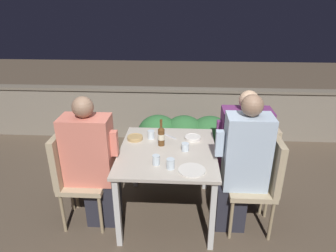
# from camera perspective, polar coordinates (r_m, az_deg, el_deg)

# --- Properties ---
(ground_plane) EXTENTS (16.00, 16.00, 0.00)m
(ground_plane) POSITION_cam_1_polar(r_m,az_deg,el_deg) (3.33, -0.08, -16.11)
(ground_plane) COLOR brown
(parapet_wall) EXTENTS (9.00, 0.18, 0.82)m
(parapet_wall) POSITION_cam_1_polar(r_m,az_deg,el_deg) (4.74, 1.19, 2.47)
(parapet_wall) COLOR gray
(parapet_wall) RESTS_ON ground_plane
(dining_table) EXTENTS (0.93, 1.04, 0.75)m
(dining_table) POSITION_cam_1_polar(r_m,az_deg,el_deg) (2.94, -0.08, -6.15)
(dining_table) COLOR #BCB2A3
(dining_table) RESTS_ON ground_plane
(planter_hedge) EXTENTS (1.18, 0.47, 0.76)m
(planter_hedge) POSITION_cam_1_polar(r_m,az_deg,el_deg) (3.83, 3.03, -2.90)
(planter_hedge) COLOR brown
(planter_hedge) RESTS_ON ground_plane
(chair_left_near) EXTENTS (0.43, 0.43, 0.98)m
(chair_left_near) POSITION_cam_1_polar(r_m,az_deg,el_deg) (3.04, -17.66, -8.06)
(chair_left_near) COLOR tan
(chair_left_near) RESTS_ON ground_plane
(person_coral_top) EXTENTS (0.51, 0.26, 1.33)m
(person_coral_top) POSITION_cam_1_polar(r_m,az_deg,el_deg) (2.94, -14.12, -6.93)
(person_coral_top) COLOR #282833
(person_coral_top) RESTS_ON ground_plane
(chair_left_far) EXTENTS (0.43, 0.43, 0.98)m
(chair_left_far) POSITION_cam_1_polar(r_m,az_deg,el_deg) (3.31, -16.35, -5.17)
(chair_left_far) COLOR tan
(chair_left_far) RESTS_ON ground_plane
(chair_right_near) EXTENTS (0.43, 0.43, 0.98)m
(chair_right_near) POSITION_cam_1_polar(r_m,az_deg,el_deg) (2.95, 17.55, -9.09)
(chair_right_near) COLOR tan
(chair_right_near) RESTS_ON ground_plane
(person_blue_shirt) EXTENTS (0.49, 0.26, 1.37)m
(person_blue_shirt) POSITION_cam_1_polar(r_m,az_deg,el_deg) (2.85, 13.87, -7.27)
(person_blue_shirt) COLOR #282833
(person_blue_shirt) RESTS_ON ground_plane
(chair_right_far) EXTENTS (0.43, 0.43, 0.98)m
(chair_right_far) POSITION_cam_1_polar(r_m,az_deg,el_deg) (3.23, 16.96, -6.00)
(chair_right_far) COLOR tan
(chair_right_far) RESTS_ON ground_plane
(person_purple_stripe) EXTENTS (0.52, 0.26, 1.31)m
(person_purple_stripe) POSITION_cam_1_polar(r_m,az_deg,el_deg) (3.15, 13.51, -4.88)
(person_purple_stripe) COLOR #282833
(person_purple_stripe) RESTS_ON ground_plane
(beer_bottle) EXTENTS (0.07, 0.07, 0.27)m
(beer_bottle) POSITION_cam_1_polar(r_m,az_deg,el_deg) (2.95, -1.29, -1.83)
(beer_bottle) COLOR brown
(beer_bottle) RESTS_ON dining_table
(plate_0) EXTENTS (0.24, 0.24, 0.01)m
(plate_0) POSITION_cam_1_polar(r_m,az_deg,el_deg) (2.59, 4.57, -8.37)
(plate_0) COLOR silver
(plate_0) RESTS_ON dining_table
(bowl_0) EXTENTS (0.17, 0.17, 0.03)m
(bowl_0) POSITION_cam_1_polar(r_m,az_deg,el_deg) (3.12, 4.73, -2.20)
(bowl_0) COLOR silver
(bowl_0) RESTS_ON dining_table
(bowl_1) EXTENTS (0.16, 0.16, 0.04)m
(bowl_1) POSITION_cam_1_polar(r_m,az_deg,el_deg) (3.12, -6.30, -2.19)
(bowl_1) COLOR tan
(bowl_1) RESTS_ON dining_table
(glass_cup_0) EXTENTS (0.07, 0.07, 0.08)m
(glass_cup_0) POSITION_cam_1_polar(r_m,az_deg,el_deg) (2.88, 3.30, -4.03)
(glass_cup_0) COLOR silver
(glass_cup_0) RESTS_ON dining_table
(glass_cup_1) EXTENTS (0.07, 0.07, 0.09)m
(glass_cup_1) POSITION_cam_1_polar(r_m,az_deg,el_deg) (2.59, 0.49, -7.20)
(glass_cup_1) COLOR silver
(glass_cup_1) RESTS_ON dining_table
(glass_cup_2) EXTENTS (0.07, 0.07, 0.09)m
(glass_cup_2) POSITION_cam_1_polar(r_m,az_deg,el_deg) (2.65, -2.28, -6.46)
(glass_cup_2) COLOR silver
(glass_cup_2) RESTS_ON dining_table
(glass_cup_3) EXTENTS (0.07, 0.07, 0.09)m
(glass_cup_3) POSITION_cam_1_polar(r_m,az_deg,el_deg) (3.12, -3.25, -1.65)
(glass_cup_3) COLOR silver
(glass_cup_3) RESTS_ON dining_table
(fork_0) EXTENTS (0.14, 0.13, 0.01)m
(fork_0) POSITION_cam_1_polar(r_m,az_deg,el_deg) (3.16, 0.38, -1.99)
(fork_0) COLOR silver
(fork_0) RESTS_ON dining_table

